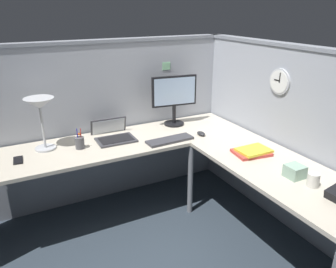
{
  "coord_description": "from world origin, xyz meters",
  "views": [
    {
      "loc": [
        -1.3,
        -2.2,
        1.87
      ],
      "look_at": [
        -0.13,
        0.05,
        0.89
      ],
      "focal_mm": 35.83,
      "sensor_mm": 36.0,
      "label": 1
    }
  ],
  "objects_px": {
    "desk_lamp_dome": "(40,108)",
    "book_stack": "(252,152)",
    "tissue_box": "(295,171)",
    "wall_clock": "(280,82)",
    "cell_phone": "(18,160)",
    "monitor": "(174,97)",
    "laptop": "(113,135)",
    "computer_mouse": "(201,134)",
    "coffee_mug": "(313,180)",
    "pen_cup": "(80,143)",
    "keyboard": "(170,140)"
  },
  "relations": [
    {
      "from": "desk_lamp_dome",
      "to": "pen_cup",
      "type": "relative_size",
      "value": 2.47
    },
    {
      "from": "cell_phone",
      "to": "coffee_mug",
      "type": "relative_size",
      "value": 1.5
    },
    {
      "from": "computer_mouse",
      "to": "pen_cup",
      "type": "bearing_deg",
      "value": 168.8
    },
    {
      "from": "tissue_box",
      "to": "wall_clock",
      "type": "height_order",
      "value": "wall_clock"
    },
    {
      "from": "monitor",
      "to": "cell_phone",
      "type": "bearing_deg",
      "value": -172.71
    },
    {
      "from": "pen_cup",
      "to": "book_stack",
      "type": "bearing_deg",
      "value": -32.07
    },
    {
      "from": "monitor",
      "to": "book_stack",
      "type": "xyz_separation_m",
      "value": [
        0.22,
        -0.93,
        -0.27
      ]
    },
    {
      "from": "wall_clock",
      "to": "laptop",
      "type": "bearing_deg",
      "value": 148.88
    },
    {
      "from": "cell_phone",
      "to": "tissue_box",
      "type": "relative_size",
      "value": 1.2
    },
    {
      "from": "monitor",
      "to": "laptop",
      "type": "relative_size",
      "value": 1.29
    },
    {
      "from": "desk_lamp_dome",
      "to": "coffee_mug",
      "type": "bearing_deg",
      "value": -44.83
    },
    {
      "from": "laptop",
      "to": "desk_lamp_dome",
      "type": "height_order",
      "value": "desk_lamp_dome"
    },
    {
      "from": "monitor",
      "to": "pen_cup",
      "type": "relative_size",
      "value": 2.78
    },
    {
      "from": "cell_phone",
      "to": "coffee_mug",
      "type": "bearing_deg",
      "value": -33.22
    },
    {
      "from": "book_stack",
      "to": "wall_clock",
      "type": "height_order",
      "value": "wall_clock"
    },
    {
      "from": "cell_phone",
      "to": "laptop",
      "type": "bearing_deg",
      "value": 14.35
    },
    {
      "from": "laptop",
      "to": "keyboard",
      "type": "distance_m",
      "value": 0.53
    },
    {
      "from": "monitor",
      "to": "book_stack",
      "type": "bearing_deg",
      "value": -76.7
    },
    {
      "from": "monitor",
      "to": "desk_lamp_dome",
      "type": "relative_size",
      "value": 1.12
    },
    {
      "from": "pen_cup",
      "to": "cell_phone",
      "type": "relative_size",
      "value": 1.25
    },
    {
      "from": "cell_phone",
      "to": "coffee_mug",
      "type": "height_order",
      "value": "coffee_mug"
    },
    {
      "from": "monitor",
      "to": "coffee_mug",
      "type": "height_order",
      "value": "monitor"
    },
    {
      "from": "keyboard",
      "to": "desk_lamp_dome",
      "type": "xyz_separation_m",
      "value": [
        -1.02,
        0.33,
        0.35
      ]
    },
    {
      "from": "pen_cup",
      "to": "book_stack",
      "type": "height_order",
      "value": "pen_cup"
    },
    {
      "from": "keyboard",
      "to": "cell_phone",
      "type": "xyz_separation_m",
      "value": [
        -1.24,
        0.19,
        -0.01
      ]
    },
    {
      "from": "pen_cup",
      "to": "cell_phone",
      "type": "xyz_separation_m",
      "value": [
        -0.49,
        -0.02,
        -0.05
      ]
    },
    {
      "from": "desk_lamp_dome",
      "to": "tissue_box",
      "type": "distance_m",
      "value": 2.02
    },
    {
      "from": "computer_mouse",
      "to": "desk_lamp_dome",
      "type": "relative_size",
      "value": 0.23
    },
    {
      "from": "pen_cup",
      "to": "tissue_box",
      "type": "height_order",
      "value": "pen_cup"
    },
    {
      "from": "laptop",
      "to": "pen_cup",
      "type": "height_order",
      "value": "pen_cup"
    },
    {
      "from": "tissue_box",
      "to": "coffee_mug",
      "type": "bearing_deg",
      "value": -86.79
    },
    {
      "from": "book_stack",
      "to": "tissue_box",
      "type": "relative_size",
      "value": 2.56
    },
    {
      "from": "cell_phone",
      "to": "book_stack",
      "type": "distance_m",
      "value": 1.87
    },
    {
      "from": "book_stack",
      "to": "coffee_mug",
      "type": "xyz_separation_m",
      "value": [
        0.01,
        -0.6,
        0.03
      ]
    },
    {
      "from": "coffee_mug",
      "to": "wall_clock",
      "type": "bearing_deg",
      "value": 64.55
    },
    {
      "from": "pen_cup",
      "to": "wall_clock",
      "type": "distance_m",
      "value": 1.76
    },
    {
      "from": "computer_mouse",
      "to": "wall_clock",
      "type": "height_order",
      "value": "wall_clock"
    },
    {
      "from": "desk_lamp_dome",
      "to": "book_stack",
      "type": "distance_m",
      "value": 1.76
    },
    {
      "from": "desk_lamp_dome",
      "to": "monitor",
      "type": "bearing_deg",
      "value": 2.19
    },
    {
      "from": "monitor",
      "to": "cell_phone",
      "type": "distance_m",
      "value": 1.53
    },
    {
      "from": "desk_lamp_dome",
      "to": "pen_cup",
      "type": "bearing_deg",
      "value": -24.77
    },
    {
      "from": "monitor",
      "to": "pen_cup",
      "type": "height_order",
      "value": "monitor"
    },
    {
      "from": "pen_cup",
      "to": "tissue_box",
      "type": "relative_size",
      "value": 1.5
    },
    {
      "from": "book_stack",
      "to": "cell_phone",
      "type": "bearing_deg",
      "value": 156.54
    },
    {
      "from": "keyboard",
      "to": "book_stack",
      "type": "relative_size",
      "value": 1.4
    },
    {
      "from": "monitor",
      "to": "coffee_mug",
      "type": "xyz_separation_m",
      "value": [
        0.23,
        -1.53,
        -0.25
      ]
    },
    {
      "from": "keyboard",
      "to": "laptop",
      "type": "bearing_deg",
      "value": 139.85
    },
    {
      "from": "desk_lamp_dome",
      "to": "laptop",
      "type": "bearing_deg",
      "value": -0.27
    },
    {
      "from": "laptop",
      "to": "wall_clock",
      "type": "bearing_deg",
      "value": -31.12
    },
    {
      "from": "monitor",
      "to": "tissue_box",
      "type": "relative_size",
      "value": 4.17
    }
  ]
}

